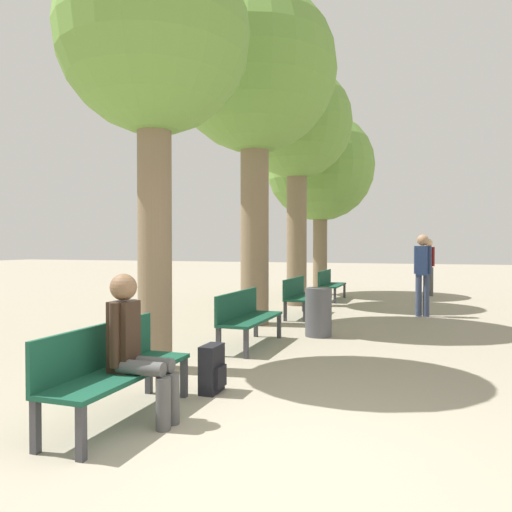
{
  "coord_description": "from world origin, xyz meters",
  "views": [
    {
      "loc": [
        1.05,
        -3.22,
        1.53
      ],
      "look_at": [
        -1.42,
        3.93,
        1.37
      ],
      "focal_mm": 35.0,
      "sensor_mm": 36.0,
      "label": 1
    }
  ],
  "objects_px": {
    "tree_row_2": "(297,128)",
    "bench_row_0": "(112,365)",
    "pedestrian_mid": "(423,270)",
    "trash_bin": "(318,312)",
    "tree_row_0": "(154,45)",
    "pedestrian_near": "(429,263)",
    "tree_row_3": "(320,168)",
    "backpack": "(212,369)",
    "bench_row_1": "(246,314)",
    "bench_row_3": "(329,283)",
    "tree_row_1": "(255,75)",
    "person_seated": "(135,344)",
    "bench_row_2": "(300,294)"
  },
  "relations": [
    {
      "from": "person_seated",
      "to": "trash_bin",
      "type": "bearing_deg",
      "value": 82.0
    },
    {
      "from": "bench_row_2",
      "to": "tree_row_2",
      "type": "distance_m",
      "value": 4.51
    },
    {
      "from": "pedestrian_near",
      "to": "bench_row_3",
      "type": "bearing_deg",
      "value": -141.41
    },
    {
      "from": "tree_row_0",
      "to": "pedestrian_near",
      "type": "height_order",
      "value": "tree_row_0"
    },
    {
      "from": "backpack",
      "to": "tree_row_3",
      "type": "bearing_deg",
      "value": 95.78
    },
    {
      "from": "bench_row_3",
      "to": "pedestrian_near",
      "type": "distance_m",
      "value": 3.39
    },
    {
      "from": "bench_row_0",
      "to": "bench_row_3",
      "type": "height_order",
      "value": "same"
    },
    {
      "from": "bench_row_2",
      "to": "tree_row_1",
      "type": "xyz_separation_m",
      "value": [
        -0.57,
        -1.34,
        4.32
      ]
    },
    {
      "from": "bench_row_2",
      "to": "tree_row_1",
      "type": "relative_size",
      "value": 0.26
    },
    {
      "from": "bench_row_0",
      "to": "tree_row_2",
      "type": "distance_m",
      "value": 9.59
    },
    {
      "from": "tree_row_3",
      "to": "pedestrian_mid",
      "type": "bearing_deg",
      "value": -52.75
    },
    {
      "from": "tree_row_2",
      "to": "backpack",
      "type": "bearing_deg",
      "value": -82.04
    },
    {
      "from": "tree_row_2",
      "to": "person_seated",
      "type": "xyz_separation_m",
      "value": [
        0.8,
        -8.68,
        -3.85
      ]
    },
    {
      "from": "tree_row_1",
      "to": "pedestrian_mid",
      "type": "relative_size",
      "value": 3.68
    },
    {
      "from": "tree_row_0",
      "to": "bench_row_3",
      "type": "bearing_deg",
      "value": 86.12
    },
    {
      "from": "tree_row_3",
      "to": "person_seated",
      "type": "height_order",
      "value": "tree_row_3"
    },
    {
      "from": "bench_row_1",
      "to": "bench_row_3",
      "type": "bearing_deg",
      "value": 90.0
    },
    {
      "from": "trash_bin",
      "to": "pedestrian_mid",
      "type": "bearing_deg",
      "value": 61.63
    },
    {
      "from": "bench_row_1",
      "to": "tree_row_3",
      "type": "xyz_separation_m",
      "value": [
        -0.57,
        8.21,
        3.44
      ]
    },
    {
      "from": "tree_row_2",
      "to": "bench_row_0",
      "type": "bearing_deg",
      "value": -86.23
    },
    {
      "from": "tree_row_2",
      "to": "trash_bin",
      "type": "relative_size",
      "value": 7.42
    },
    {
      "from": "tree_row_0",
      "to": "pedestrian_near",
      "type": "bearing_deg",
      "value": 73.14
    },
    {
      "from": "bench_row_1",
      "to": "bench_row_0",
      "type": "bearing_deg",
      "value": -90.0
    },
    {
      "from": "tree_row_2",
      "to": "tree_row_3",
      "type": "xyz_separation_m",
      "value": [
        0.0,
        2.91,
        -0.6
      ]
    },
    {
      "from": "tree_row_2",
      "to": "tree_row_3",
      "type": "relative_size",
      "value": 1.07
    },
    {
      "from": "backpack",
      "to": "pedestrian_mid",
      "type": "relative_size",
      "value": 0.28
    },
    {
      "from": "bench_row_0",
      "to": "pedestrian_near",
      "type": "height_order",
      "value": "pedestrian_near"
    },
    {
      "from": "bench_row_0",
      "to": "pedestrian_mid",
      "type": "bearing_deg",
      "value": 71.72
    },
    {
      "from": "tree_row_0",
      "to": "backpack",
      "type": "distance_m",
      "value": 3.94
    },
    {
      "from": "bench_row_0",
      "to": "backpack",
      "type": "height_order",
      "value": "bench_row_0"
    },
    {
      "from": "bench_row_0",
      "to": "bench_row_1",
      "type": "relative_size",
      "value": 1.0
    },
    {
      "from": "bench_row_1",
      "to": "pedestrian_near",
      "type": "bearing_deg",
      "value": 73.51
    },
    {
      "from": "tree_row_2",
      "to": "bench_row_2",
      "type": "bearing_deg",
      "value": -73.4
    },
    {
      "from": "tree_row_1",
      "to": "pedestrian_near",
      "type": "bearing_deg",
      "value": 64.87
    },
    {
      "from": "bench_row_0",
      "to": "bench_row_1",
      "type": "distance_m",
      "value": 3.38
    },
    {
      "from": "tree_row_1",
      "to": "tree_row_2",
      "type": "xyz_separation_m",
      "value": [
        0.0,
        3.26,
        -0.27
      ]
    },
    {
      "from": "backpack",
      "to": "person_seated",
      "type": "bearing_deg",
      "value": -104.66
    },
    {
      "from": "tree_row_0",
      "to": "pedestrian_near",
      "type": "xyz_separation_m",
      "value": [
        3.19,
        10.53,
        -2.99
      ]
    },
    {
      "from": "bench_row_2",
      "to": "bench_row_3",
      "type": "distance_m",
      "value": 3.38
    },
    {
      "from": "bench_row_3",
      "to": "tree_row_2",
      "type": "xyz_separation_m",
      "value": [
        -0.57,
        -1.46,
        4.04
      ]
    },
    {
      "from": "person_seated",
      "to": "pedestrian_mid",
      "type": "relative_size",
      "value": 0.73
    },
    {
      "from": "backpack",
      "to": "bench_row_0",
      "type": "bearing_deg",
      "value": -115.93
    },
    {
      "from": "trash_bin",
      "to": "bench_row_1",
      "type": "bearing_deg",
      "value": -126.72
    },
    {
      "from": "bench_row_1",
      "to": "person_seated",
      "type": "xyz_separation_m",
      "value": [
        0.23,
        -3.38,
        0.19
      ]
    },
    {
      "from": "tree_row_0",
      "to": "pedestrian_near",
      "type": "distance_m",
      "value": 11.4
    },
    {
      "from": "pedestrian_near",
      "to": "bench_row_2",
      "type": "bearing_deg",
      "value": -115.59
    },
    {
      "from": "tree_row_3",
      "to": "backpack",
      "type": "xyz_separation_m",
      "value": [
        1.07,
        -10.57,
        -3.68
      ]
    },
    {
      "from": "tree_row_2",
      "to": "pedestrian_near",
      "type": "distance_m",
      "value": 5.94
    },
    {
      "from": "pedestrian_mid",
      "to": "person_seated",
      "type": "bearing_deg",
      "value": -106.69
    },
    {
      "from": "person_seated",
      "to": "backpack",
      "type": "distance_m",
      "value": 1.14
    }
  ]
}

